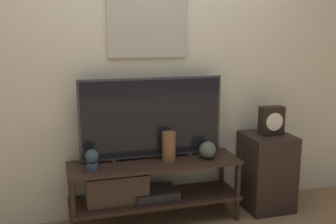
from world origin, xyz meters
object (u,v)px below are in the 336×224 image
object	(u,v)px
vase_round_glass	(208,150)
mantel_clock	(271,121)
decorative_bust	(92,159)
vase_tall_ceramic	(169,147)
television	(153,118)

from	to	relation	value
vase_round_glass	mantel_clock	distance (m)	0.64
decorative_bust	mantel_clock	bearing A→B (deg)	2.21
vase_tall_ceramic	vase_round_glass	world-z (taller)	vase_tall_ceramic
vase_round_glass	mantel_clock	world-z (taller)	mantel_clock
decorative_bust	mantel_clock	size ratio (longest dim) A/B	0.66
vase_tall_ceramic	mantel_clock	size ratio (longest dim) A/B	0.97
vase_round_glass	mantel_clock	size ratio (longest dim) A/B	0.57
television	vase_tall_ceramic	size ratio (longest dim) A/B	4.88
decorative_bust	vase_round_glass	bearing A→B (deg)	1.81
television	vase_tall_ceramic	distance (m)	0.27
vase_tall_ceramic	decorative_bust	distance (m)	0.63
mantel_clock	television	bearing A→B (deg)	174.80
decorative_bust	mantel_clock	world-z (taller)	mantel_clock
vase_tall_ceramic	decorative_bust	world-z (taller)	vase_tall_ceramic
vase_round_glass	decorative_bust	xyz separation A→B (m)	(-0.96, -0.03, 0.02)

